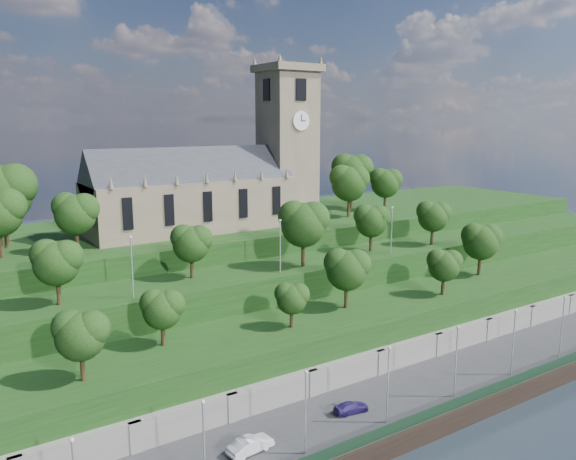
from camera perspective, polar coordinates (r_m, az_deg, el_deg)
ground at (r=61.71m, az=13.04°, el=-20.59°), size 320.00×320.00×0.00m
promenade at (r=64.89m, az=9.11°, el=-17.72°), size 160.00×12.00×2.00m
quay_wall at (r=61.12m, az=13.13°, el=-19.73°), size 160.00×0.50×2.20m
fence at (r=60.75m, az=12.73°, el=-18.28°), size 160.00×0.10×1.20m
retaining_wall at (r=68.23m, az=5.70°, el=-14.70°), size 160.00×2.10×5.00m
embankment_lower at (r=71.98m, az=2.68°, el=-11.91°), size 160.00×12.00×8.00m
embankment_upper at (r=79.86m, az=-1.93°, el=-8.00°), size 160.00×10.00×12.00m
hilltop at (r=97.29m, az=-8.31°, el=-3.67°), size 160.00×32.00×15.00m
church at (r=91.32m, az=-7.07°, el=4.99°), size 38.60×12.35×27.60m
trees_lower at (r=72.95m, az=6.63°, el=-4.19°), size 67.25×9.12×8.34m
trees_upper at (r=77.71m, az=0.47°, el=0.21°), size 63.13×8.48×9.31m
trees_hilltop at (r=90.40m, az=-7.83°, el=4.47°), size 73.01×16.25×11.68m
lamp_posts_promenade at (r=58.78m, az=10.13°, el=-14.68°), size 60.36×0.36×8.24m
lamp_posts_upper at (r=74.61m, az=-0.80°, el=-1.19°), size 40.36×0.36×7.29m
car_middle at (r=55.46m, az=-3.84°, el=-20.93°), size 4.67×2.07×1.49m
car_right at (r=62.02m, az=6.44°, el=-17.45°), size 4.06×2.10×1.13m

